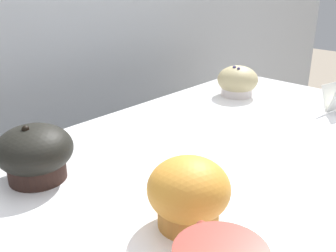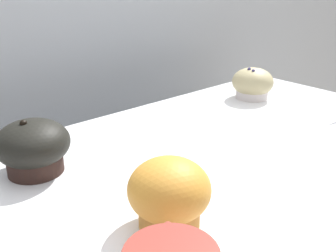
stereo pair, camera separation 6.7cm
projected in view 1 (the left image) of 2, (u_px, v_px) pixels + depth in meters
name	position (u px, v px, depth m)	size (l,w,h in m)	color
wall_back	(45.00, 110.00, 1.06)	(3.20, 0.10, 1.80)	#B2B7BC
muffin_front_center	(189.00, 194.00, 0.47)	(0.10, 0.10, 0.09)	#C07D34
muffin_back_left	(237.00, 82.00, 0.97)	(0.10, 0.10, 0.08)	silver
muffin_back_right	(35.00, 153.00, 0.58)	(0.11, 0.11, 0.09)	#301F1A
price_card	(335.00, 98.00, 0.86)	(0.06, 0.05, 0.06)	white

